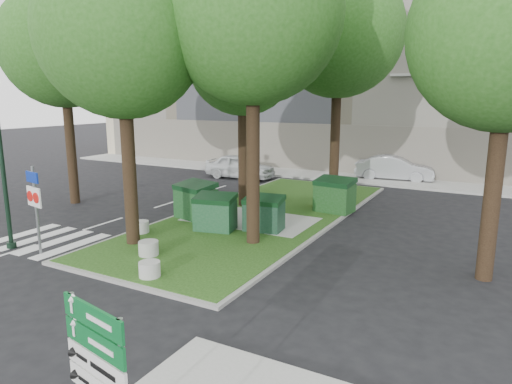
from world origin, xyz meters
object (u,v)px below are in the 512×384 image
Objects in this scene: tree_median_mid at (245,47)px; car_white at (240,166)px; bollard_mid at (149,248)px; litter_bin at (317,199)px; bollard_left at (141,227)px; tree_street_left at (64,34)px; dumpster_b at (215,212)px; tree_median_far at (342,18)px; tree_median_near_left at (124,17)px; dumpster_d at (335,195)px; dumpster_c at (264,213)px; dumpster_a at (196,201)px; bollard_right at (150,269)px; street_lamp at (0,143)px; directional_sign at (99,369)px; car_silver at (395,168)px.

car_white is (-4.11, 6.44, -6.24)m from tree_median_mid.
litter_bin is at bearing 74.68° from bollard_mid.
tree_street_left is at bearing 158.14° from bollard_left.
tree_street_left reaches higher than dumpster_b.
tree_street_left is 17.91× the size of bollard_mid.
tree_street_left is at bearing 161.32° from dumpster_b.
tree_median_far is 20.61× the size of bollard_left.
tree_median_mid is at bearing 85.60° from tree_median_near_left.
tree_median_mid is at bearing -136.85° from tree_median_far.
dumpster_c is at bearing -102.07° from dumpster_d.
bollard_left is (-4.39, -8.53, -7.99)m from tree_median_far.
dumpster_a is at bearing 92.06° from tree_median_near_left.
dumpster_a is (-0.13, 3.55, -6.48)m from tree_median_near_left.
tree_median_mid is 11.01m from bollard_right.
street_lamp reaches higher than dumpster_b.
dumpster_c is 4.48m from bollard_left.
dumpster_b is 0.67× the size of directional_sign.
tree_median_mid is at bearing 65.10° from street_lamp.
car_white is at bearing 90.35° from street_lamp.
tree_median_mid is 7.43m from dumpster_c.
dumpster_a is 1.13× the size of dumpster_b.
tree_street_left is (-7.50, -3.00, 0.67)m from tree_median_mid.
bollard_left is at bearing -167.59° from car_white.
litter_bin is at bearing 54.47° from street_lamp.
dumpster_c is at bearing 32.58° from bollard_left.
bollard_left is at bearing -102.12° from tree_median_mid.
litter_bin is at bearing 164.72° from car_silver.
directional_sign is (3.07, -15.24, 1.26)m from litter_bin.
tree_median_near_left is at bearing -165.71° from car_white.
litter_bin is (3.63, 4.13, -0.36)m from dumpster_a.
tree_median_far is at bearing 83.79° from litter_bin.
tree_median_mid is 10.15m from street_lamp.
dumpster_b is (1.47, 2.57, -6.55)m from tree_median_near_left.
directional_sign is (4.17, -5.50, 1.42)m from bollard_right.
tree_median_mid reaches higher than bollard_right.
dumpster_d reaches higher than dumpster_b.
tree_median_far reaches higher than directional_sign.
tree_median_mid is 6.84m from dumpster_a.
dumpster_d is 15.05m from directional_sign.
tree_street_left is 13.38m from litter_bin.
tree_median_near_left reaches higher than dumpster_d.
tree_median_near_left is at bearing -114.52° from litter_bin.
dumpster_b is 2.84× the size of bollard_left.
tree_median_mid reaches higher than street_lamp.
dumpster_a is 6.17m from bollard_right.
car_white is (-10.18, 20.50, -1.00)m from directional_sign.
dumpster_b is (1.60, -0.98, -0.07)m from dumpster_a.
directional_sign is at bearing -43.56° from dumpster_a.
tree_median_near_left is 2.31× the size of car_silver.
bollard_left is 2.54m from bollard_mid.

